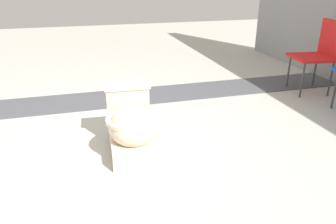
# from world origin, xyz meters

# --- Properties ---
(ground_plane) EXTENTS (14.00, 14.00, 0.00)m
(ground_plane) POSITION_xyz_m (0.00, 0.00, 0.00)
(ground_plane) COLOR #B7B2A8
(gravel_strip) EXTENTS (0.56, 8.00, 0.01)m
(gravel_strip) POSITION_xyz_m (-1.11, 0.50, 0.01)
(gravel_strip) COLOR #4C4C51
(gravel_strip) RESTS_ON ground
(toilet) EXTENTS (0.65, 0.41, 0.52)m
(toilet) POSITION_xyz_m (0.11, 0.14, 0.22)
(toilet) COLOR beige
(toilet) RESTS_ON ground
(folding_chair_left) EXTENTS (0.50, 0.50, 0.83)m
(folding_chair_left) POSITION_xyz_m (-0.72, 2.50, 0.51)
(folding_chair_left) COLOR red
(folding_chair_left) RESTS_ON ground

